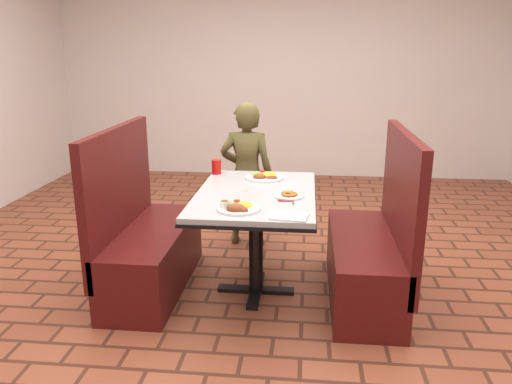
% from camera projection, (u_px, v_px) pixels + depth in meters
% --- Properties ---
extents(room, '(7.00, 7.04, 2.82)m').
position_uv_depth(room, '(256.00, 11.00, 3.07)').
color(room, '#9C4E33').
rests_on(room, ground).
extents(dining_table, '(0.81, 1.21, 0.75)m').
position_uv_depth(dining_table, '(256.00, 205.00, 3.42)').
color(dining_table, '#B1B3B6').
rests_on(dining_table, ground).
extents(booth_bench_left, '(0.47, 1.20, 1.17)m').
position_uv_depth(booth_bench_left, '(146.00, 245.00, 3.59)').
color(booth_bench_left, '#571514').
rests_on(booth_bench_left, ground).
extents(booth_bench_right, '(0.47, 1.20, 1.17)m').
position_uv_depth(booth_bench_right, '(371.00, 254.00, 3.43)').
color(booth_bench_right, '#571514').
rests_on(booth_bench_right, ground).
extents(diner_person, '(0.47, 0.31, 1.27)m').
position_uv_depth(diner_person, '(247.00, 175.00, 4.33)').
color(diner_person, brown).
rests_on(diner_person, ground).
extents(near_dinner_plate, '(0.27, 0.27, 0.08)m').
position_uv_depth(near_dinner_plate, '(238.00, 205.00, 3.01)').
color(near_dinner_plate, white).
rests_on(near_dinner_plate, dining_table).
extents(far_dinner_plate, '(0.29, 0.29, 0.07)m').
position_uv_depth(far_dinner_plate, '(265.00, 175.00, 3.74)').
color(far_dinner_plate, white).
rests_on(far_dinner_plate, dining_table).
extents(plantain_plate, '(0.19, 0.19, 0.03)m').
position_uv_depth(plantain_plate, '(289.00, 195.00, 3.28)').
color(plantain_plate, white).
rests_on(plantain_plate, dining_table).
extents(maroon_napkin, '(0.11, 0.11, 0.00)m').
position_uv_depth(maroon_napkin, '(286.00, 199.00, 3.23)').
color(maroon_napkin, maroon).
rests_on(maroon_napkin, dining_table).
extents(spoon_utensil, '(0.02, 0.13, 0.00)m').
position_uv_depth(spoon_utensil, '(293.00, 202.00, 3.16)').
color(spoon_utensil, silver).
rests_on(spoon_utensil, dining_table).
extents(red_tumbler, '(0.07, 0.07, 0.11)m').
position_uv_depth(red_tumbler, '(216.00, 167.00, 3.88)').
color(red_tumbler, red).
rests_on(red_tumbler, dining_table).
extents(paper_napkin, '(0.23, 0.19, 0.01)m').
position_uv_depth(paper_napkin, '(289.00, 216.00, 2.88)').
color(paper_napkin, white).
rests_on(paper_napkin, dining_table).
extents(knife_utensil, '(0.04, 0.15, 0.00)m').
position_uv_depth(knife_utensil, '(235.00, 205.00, 3.08)').
color(knife_utensil, silver).
rests_on(knife_utensil, dining_table).
extents(fork_utensil, '(0.04, 0.16, 0.00)m').
position_uv_depth(fork_utensil, '(240.00, 209.00, 3.00)').
color(fork_utensil, silver).
rests_on(fork_utensil, dining_table).
extents(lettuce_shreds, '(0.28, 0.32, 0.00)m').
position_uv_depth(lettuce_shreds, '(263.00, 190.00, 3.45)').
color(lettuce_shreds, '#84C14D').
rests_on(lettuce_shreds, dining_table).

